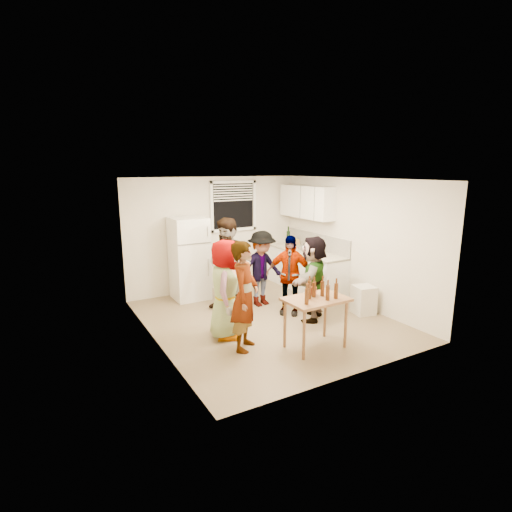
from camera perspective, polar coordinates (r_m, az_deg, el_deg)
room at (r=7.31m, az=1.57°, el=-9.08°), size 4.00×4.50×2.50m
window at (r=8.99m, az=-3.24°, el=7.14°), size 1.12×0.10×1.06m
refrigerator at (r=8.38m, az=-9.51°, el=-0.34°), size 0.70×0.70×1.70m
counter_lower at (r=8.99m, az=7.07°, el=-2.14°), size 0.60×2.20×0.86m
countertop at (r=8.89m, az=7.15°, el=0.67°), size 0.64×2.22×0.04m
backsplash at (r=9.02m, az=8.64°, el=2.10°), size 0.03×2.20×0.36m
upper_cabinets at (r=8.97m, az=7.24°, el=7.69°), size 0.34×1.60×0.70m
kettle at (r=8.86m, az=6.85°, el=0.78°), size 0.23×0.19×0.18m
paper_towel at (r=8.66m, az=8.12°, el=0.47°), size 0.12×0.12×0.27m
wine_bottle at (r=9.53m, az=4.61°, el=1.65°), size 0.08×0.08×0.32m
beer_bottle_counter at (r=8.37m, az=9.01°, el=0.01°), size 0.06×0.06×0.25m
blue_cup at (r=8.30m, az=8.29°, el=-0.06°), size 0.08×0.08×0.11m
picture_frame at (r=9.51m, az=5.90°, el=2.05°), size 0.02×0.17×0.14m
trash_bin at (r=7.79m, az=15.12°, el=-6.19°), size 0.43×0.43×0.53m
serving_table at (r=6.33m, az=8.35°, el=-12.75°), size 0.94×0.64×0.79m
beer_bottle_table at (r=6.00m, az=7.55°, el=-6.07°), size 0.06×0.06×0.23m
red_cup at (r=6.19m, az=8.20°, el=-5.50°), size 0.09×0.09×0.12m
guest_grey at (r=6.65m, az=-4.34°, el=-11.35°), size 1.78×1.49×0.51m
guest_stripe at (r=6.24m, az=-1.58°, el=-13.00°), size 1.62×1.58×0.40m
guest_back_left at (r=7.77m, az=-3.71°, el=-7.75°), size 1.90×1.86×0.68m
guest_back_right at (r=8.07m, az=0.79°, el=-6.96°), size 1.13×1.60×0.56m
guest_black at (r=7.64m, az=4.69°, el=-8.14°), size 1.67×1.68×0.36m
guest_orange at (r=7.43m, az=8.02°, el=-8.84°), size 2.07×2.08×0.45m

